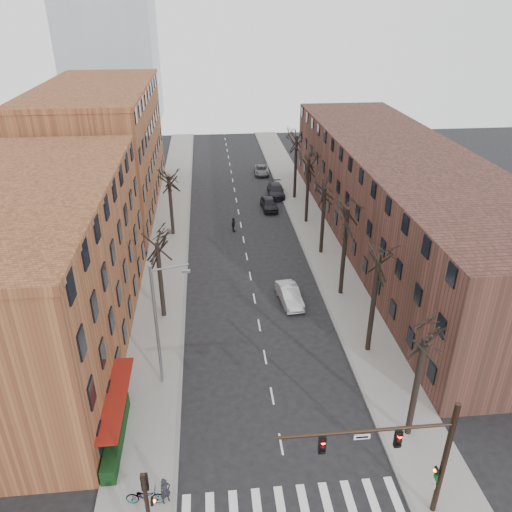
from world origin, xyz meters
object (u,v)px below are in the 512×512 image
object	(u,v)px
silver_sedan	(290,295)
pedestrian_a	(165,491)
parked_car_mid	(276,190)
parked_car_near	(269,204)
bicycle	(145,496)

from	to	relation	value
silver_sedan	pedestrian_a	size ratio (longest dim) A/B	2.76
silver_sedan	parked_car_mid	distance (m)	26.14
parked_car_near	pedestrian_a	size ratio (longest dim) A/B	2.77
pedestrian_a	bicycle	distance (m)	1.08
parked_car_mid	silver_sedan	bearing A→B (deg)	-93.01
parked_car_near	pedestrian_a	bearing A→B (deg)	-107.56
silver_sedan	parked_car_near	distance (m)	21.35
parked_car_near	bicycle	xyz separation A→B (m)	(-11.24, -39.59, -0.08)
silver_sedan	parked_car_mid	world-z (taller)	parked_car_mid
silver_sedan	parked_car_mid	size ratio (longest dim) A/B	0.85
pedestrian_a	silver_sedan	bearing A→B (deg)	33.50
silver_sedan	parked_car_mid	bearing A→B (deg)	78.29
parked_car_near	pedestrian_a	xyz separation A→B (m)	(-10.20, -39.63, 0.19)
pedestrian_a	bicycle	world-z (taller)	pedestrian_a
silver_sedan	bicycle	bearing A→B (deg)	-126.06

